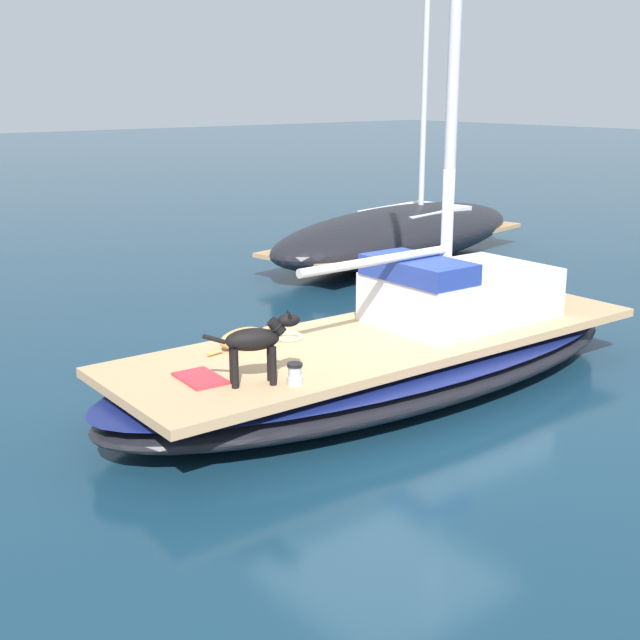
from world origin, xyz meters
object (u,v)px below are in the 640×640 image
(sailboat_main, at_px, (387,362))
(deck_towel, at_px, (200,378))
(dog_black, at_px, (257,342))
(coiled_rope, at_px, (289,337))
(moored_boat_port_side, at_px, (400,233))
(deck_winch, at_px, (295,374))
(dog_tan, at_px, (245,338))

(sailboat_main, xyz_separation_m, deck_towel, (-0.01, -2.48, 0.34))
(dog_black, height_order, deck_towel, dog_black)
(dog_black, bearing_deg, coiled_rope, 132.05)
(dog_black, bearing_deg, moored_boat_port_side, 127.78)
(deck_winch, xyz_separation_m, moored_boat_port_side, (-6.06, 7.24, -0.19))
(dog_tan, distance_m, deck_winch, 1.34)
(dog_tan, bearing_deg, moored_boat_port_side, 124.39)
(coiled_rope, bearing_deg, deck_towel, -68.96)
(coiled_rope, bearing_deg, dog_black, -47.95)
(sailboat_main, relative_size, deck_towel, 13.05)
(deck_towel, relative_size, moored_boat_port_side, 0.08)
(coiled_rope, xyz_separation_m, moored_boat_port_side, (-4.80, 6.37, -0.12))
(dog_tan, xyz_separation_m, coiled_rope, (0.05, 0.57, -0.08))
(dog_black, distance_m, deck_winch, 0.48)
(deck_towel, bearing_deg, coiled_rope, 111.04)
(dog_tan, distance_m, moored_boat_port_side, 8.41)
(dog_tan, bearing_deg, deck_towel, -56.34)
(dog_black, relative_size, deck_winch, 4.21)
(dog_tan, bearing_deg, deck_winch, -12.91)
(dog_black, relative_size, moored_boat_port_side, 0.12)
(dog_black, bearing_deg, deck_towel, -139.72)
(dog_tan, bearing_deg, sailboat_main, 67.49)
(moored_boat_port_side, bearing_deg, dog_tan, -55.61)
(sailboat_main, height_order, dog_black, dog_black)
(dog_black, xyz_separation_m, moored_boat_port_side, (-5.82, 7.51, -0.52))
(dog_tan, xyz_separation_m, dog_black, (1.07, -0.57, 0.32))
(deck_winch, bearing_deg, moored_boat_port_side, 129.91)
(deck_winch, relative_size, coiled_rope, 0.65)
(sailboat_main, xyz_separation_m, moored_boat_port_side, (-5.39, 5.40, 0.23))
(moored_boat_port_side, bearing_deg, deck_winch, -50.09)
(sailboat_main, distance_m, deck_towel, 2.51)
(sailboat_main, height_order, deck_winch, deck_winch)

